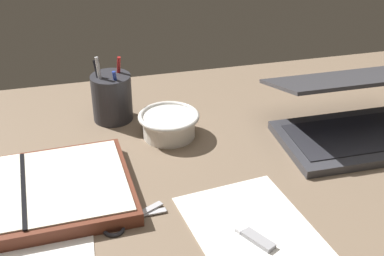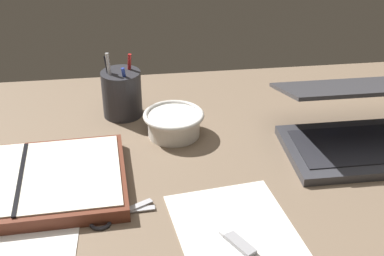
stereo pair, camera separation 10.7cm
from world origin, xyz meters
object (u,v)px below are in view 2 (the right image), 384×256
laptop (362,127)px  scissors (106,216)px  bowl (174,123)px  pen_cup (122,93)px  planner (22,183)px

laptop → scissors: size_ratio=2.66×
bowl → scissors: size_ratio=1.09×
laptop → pen_cup: pen_cup is taller
planner → bowl: bearing=26.1°
pen_cup → planner: 34.04cm
pen_cup → planner: pen_cup is taller
laptop → planner: 69.66cm
laptop → pen_cup: size_ratio=2.06×
pen_cup → scissors: (-3.78, -38.17, -5.21)cm
scissors → laptop: bearing=2.3°
bowl → planner: bowl is taller
laptop → scissors: bearing=-162.4°
planner → scissors: size_ratio=3.24×
scissors → bowl: bearing=46.0°
planner → scissors: planner is taller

